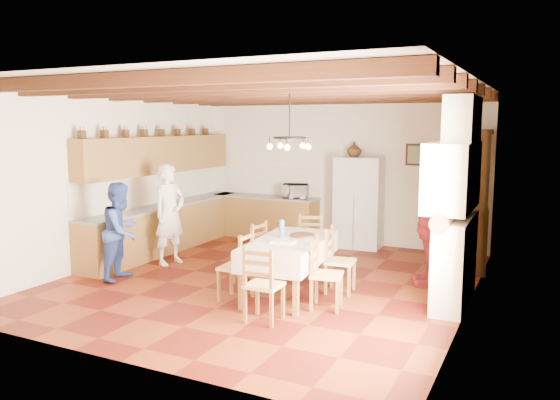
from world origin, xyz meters
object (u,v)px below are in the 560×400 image
object	(u,v)px
chair_end_far	(310,244)
person_woman_red	(429,227)
refrigerator	(360,202)
dining_table	(289,245)
chair_right_near	(327,273)
chair_end_near	(264,284)
chair_left_far	(250,252)
person_man	(170,214)
microwave	(296,191)
person_woman_blue	(121,231)
chair_right_far	(340,260)
hutch	(472,200)
chair_left_near	(236,266)

from	to	relation	value
chair_end_far	person_woman_red	bearing A→B (deg)	-14.38
refrigerator	dining_table	xyz separation A→B (m)	(0.06, -3.43, -0.18)
refrigerator	dining_table	distance (m)	3.43
chair_right_near	chair_end_near	size ratio (longest dim) A/B	1.00
chair_right_near	chair_end_near	bearing A→B (deg)	133.76
chair_left_far	person_man	xyz separation A→B (m)	(-1.82, 0.39, 0.40)
dining_table	chair_end_far	world-z (taller)	chair_end_far
refrigerator	chair_end_far	distance (m)	2.28
person_man	refrigerator	bearing A→B (deg)	-31.01
chair_end_near	chair_end_far	xyz separation A→B (m)	(-0.35, 2.29, 0.00)
person_man	microwave	xyz separation A→B (m)	(1.17, 2.72, 0.16)
refrigerator	chair_end_far	xyz separation A→B (m)	(-0.12, -2.24, -0.42)
chair_left_far	microwave	distance (m)	3.23
chair_end_near	person_woman_blue	bearing A→B (deg)	-14.86
dining_table	chair_right_near	xyz separation A→B (m)	(0.71, -0.33, -0.24)
chair_right_near	chair_end_far	size ratio (longest dim) A/B	1.00
dining_table	chair_end_far	distance (m)	1.22
chair_right_far	microwave	world-z (taller)	microwave
hutch	person_man	bearing A→B (deg)	-162.66
chair_end_far	person_man	xyz separation A→B (m)	(-2.44, -0.51, 0.40)
dining_table	chair_end_near	world-z (taller)	chair_end_near
person_woman_red	dining_table	bearing A→B (deg)	-69.74
chair_right_near	chair_end_far	xyz separation A→B (m)	(-0.88, 1.52, 0.00)
chair_right_near	refrigerator	bearing A→B (deg)	-0.37
hutch	refrigerator	bearing A→B (deg)	156.44
dining_table	chair_right_far	world-z (taller)	chair_right_far
refrigerator	person_man	distance (m)	3.76
chair_left_near	person_woman_blue	world-z (taller)	person_woman_blue
chair_end_far	person_woman_blue	bearing A→B (deg)	-167.25
chair_left_near	hutch	bearing A→B (deg)	137.47
dining_table	person_woman_red	bearing A→B (deg)	38.96
chair_end_near	person_woman_red	xyz separation A→B (m)	(1.52, 2.48, 0.42)
dining_table	chair_end_near	bearing A→B (deg)	-80.96
chair_left_near	refrigerator	bearing A→B (deg)	169.82
chair_right_far	hutch	bearing A→B (deg)	-40.26
chair_right_far	person_man	size ratio (longest dim) A/B	0.54
chair_left_near	chair_end_far	bearing A→B (deg)	164.12
chair_left_near	person_man	world-z (taller)	person_man
refrigerator	person_woman_red	bearing A→B (deg)	-52.68
chair_end_far	microwave	size ratio (longest dim) A/B	1.83
chair_right_far	chair_left_far	bearing A→B (deg)	88.33
chair_left_far	chair_end_near	bearing A→B (deg)	40.65
person_man	person_woman_blue	distance (m)	1.12
chair_right_far	chair_end_near	bearing A→B (deg)	156.43
hutch	chair_end_far	world-z (taller)	hutch
chair_right_near	chair_end_far	distance (m)	1.76
chair_end_near	chair_end_far	size ratio (longest dim) A/B	1.00
chair_right_near	person_woman_red	world-z (taller)	person_woman_red
dining_table	chair_right_far	xyz separation A→B (m)	(0.63, 0.42, -0.24)
chair_right_far	person_woman_red	world-z (taller)	person_woman_red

